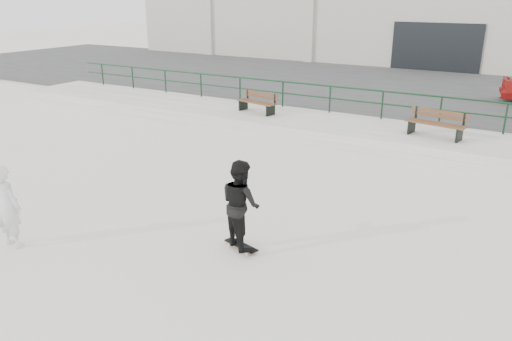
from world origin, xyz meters
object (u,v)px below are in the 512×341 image
Objects in this scene: skateboard at (241,246)px; bench_left at (258,102)px; seated_skater at (8,207)px; bench_right at (436,124)px; standing_skater at (241,204)px.

bench_left is at bearing 133.09° from skateboard.
seated_skater is (-3.99, -2.18, 0.77)m from skateboard.
skateboard is (-1.84, -8.53, -0.84)m from bench_right.
skateboard is 0.48× the size of seated_skater.
seated_skater is (0.70, -10.80, -0.04)m from bench_left.
standing_skater reaches higher than seated_skater.
seated_skater is at bearing -74.31° from bench_left.
skateboard is 0.90m from standing_skater.
bench_left is at bearing -171.49° from bench_right.
standing_skater is at bearing -75.46° from skateboard.
standing_skater reaches higher than bench_right.
bench_left is 0.99× the size of standing_skater.
seated_skater is at bearing -109.26° from bench_right.
bench_left is at bearing -89.30° from seated_skater.
bench_right is at bearing -121.57° from seated_skater.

